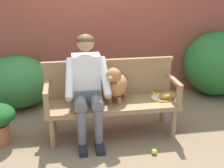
# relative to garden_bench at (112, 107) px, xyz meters

# --- Properties ---
(ground_plane) EXTENTS (40.00, 40.00, 0.00)m
(ground_plane) POSITION_rel_garden_bench_xyz_m (0.00, 0.00, -0.39)
(ground_plane) COLOR #7A664C
(brick_garden_fence) EXTENTS (8.00, 0.30, 2.51)m
(brick_garden_fence) POSITION_rel_garden_bench_xyz_m (0.00, 1.50, 0.86)
(brick_garden_fence) COLOR brown
(brick_garden_fence) RESTS_ON ground
(hedge_bush_mid_left) EXTENTS (1.10, 1.07, 1.08)m
(hedge_bush_mid_left) POSITION_rel_garden_bench_xyz_m (1.99, 1.10, 0.15)
(hedge_bush_mid_left) COLOR #286B2D
(hedge_bush_mid_left) RESTS_ON ground
(hedge_bush_far_right) EXTENTS (1.12, 0.90, 0.81)m
(hedge_bush_far_right) POSITION_rel_garden_bench_xyz_m (-1.33, 1.09, 0.01)
(hedge_bush_far_right) COLOR #337538
(hedge_bush_far_right) RESTS_ON ground
(garden_bench) EXTENTS (1.68, 0.54, 0.45)m
(garden_bench) POSITION_rel_garden_bench_xyz_m (0.00, 0.00, 0.00)
(garden_bench) COLOR #93704C
(garden_bench) RESTS_ON ground
(bench_backrest) EXTENTS (1.72, 0.06, 0.50)m
(bench_backrest) POSITION_rel_garden_bench_xyz_m (0.00, 0.24, 0.31)
(bench_backrest) COLOR #93704C
(bench_backrest) RESTS_ON garden_bench
(bench_armrest_left_end) EXTENTS (0.06, 0.54, 0.28)m
(bench_armrest_left_end) POSITION_rel_garden_bench_xyz_m (-0.80, -0.09, 0.26)
(bench_armrest_left_end) COLOR #93704C
(bench_armrest_left_end) RESTS_ON garden_bench
(bench_armrest_right_end) EXTENTS (0.06, 0.54, 0.28)m
(bench_armrest_right_end) POSITION_rel_garden_bench_xyz_m (0.80, -0.09, 0.26)
(bench_armrest_right_end) COLOR #93704C
(bench_armrest_right_end) RESTS_ON garden_bench
(person_seated) EXTENTS (0.56, 0.67, 1.32)m
(person_seated) POSITION_rel_garden_bench_xyz_m (-0.31, -0.02, 0.33)
(person_seated) COLOR black
(person_seated) RESTS_ON ground
(dog_on_bench) EXTENTS (0.37, 0.47, 0.49)m
(dog_on_bench) POSITION_rel_garden_bench_xyz_m (0.06, 0.01, 0.30)
(dog_on_bench) COLOR #AD7042
(dog_on_bench) RESTS_ON garden_bench
(tennis_racket) EXTENTS (0.37, 0.58, 0.03)m
(tennis_racket) POSITION_rel_garden_bench_xyz_m (0.65, 0.06, 0.07)
(tennis_racket) COLOR yellow
(tennis_racket) RESTS_ON garden_bench
(baseball_glove) EXTENTS (0.25, 0.21, 0.09)m
(baseball_glove) POSITION_rel_garden_bench_xyz_m (0.73, 0.00, 0.10)
(baseball_glove) COLOR #9E6B2D
(baseball_glove) RESTS_ON garden_bench
(tennis_ball) EXTENTS (0.07, 0.07, 0.07)m
(tennis_ball) POSITION_rel_garden_bench_xyz_m (0.41, -0.55, -0.36)
(tennis_ball) COLOR #CCDB33
(tennis_ball) RESTS_ON ground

